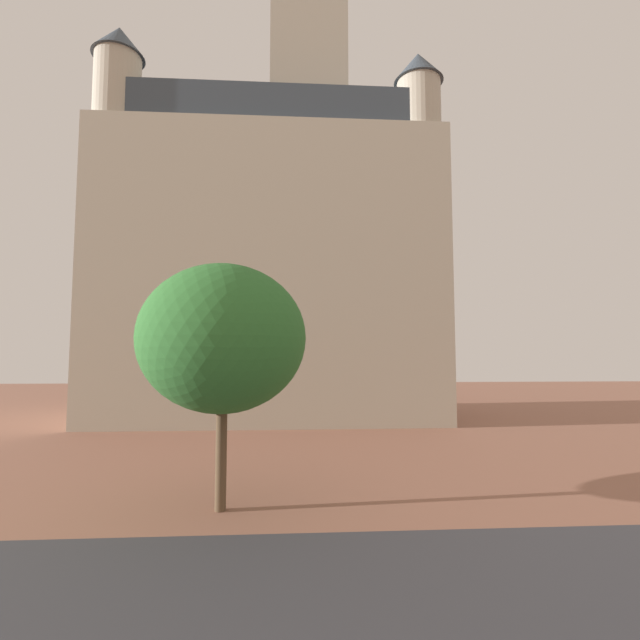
{
  "coord_description": "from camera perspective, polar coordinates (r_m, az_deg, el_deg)",
  "views": [
    {
      "loc": [
        -1.03,
        1.02,
        4.29
      ],
      "look_at": [
        -0.38,
        11.32,
        5.09
      ],
      "focal_mm": 25.07,
      "sensor_mm": 36.0,
      "label": 1
    }
  ],
  "objects": [
    {
      "name": "tree_curb_far",
      "position": [
        12.97,
        -12.27,
        -2.33
      ],
      "size": [
        4.7,
        4.7,
        6.87
      ],
      "color": "brown",
      "rests_on": "ground_plane"
    },
    {
      "name": "ground_plane",
      "position": [
        10.01,
        3.05,
        -29.82
      ],
      "size": [
        120.0,
        120.0,
        0.0
      ],
      "primitive_type": "plane",
      "color": "#93604C"
    },
    {
      "name": "street_asphalt_strip",
      "position": [
        8.42,
        4.8,
        -35.07
      ],
      "size": [
        120.0,
        7.89,
        0.0
      ],
      "primitive_type": "cube",
      "color": "#38383D",
      "rests_on": "ground_plane"
    },
    {
      "name": "landmark_building",
      "position": [
        32.06,
        -5.32,
        9.68
      ],
      "size": [
        22.4,
        10.78,
        40.3
      ],
      "color": "#B2A893",
      "rests_on": "ground_plane"
    }
  ]
}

